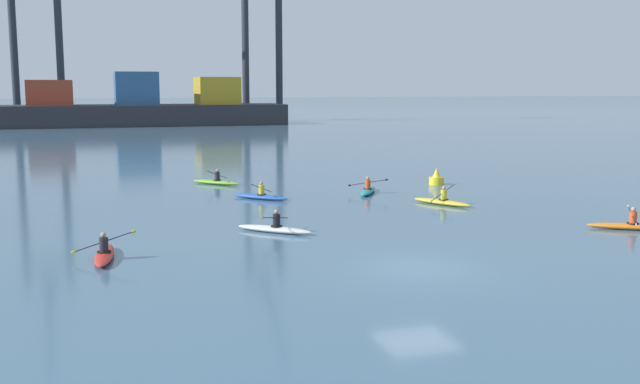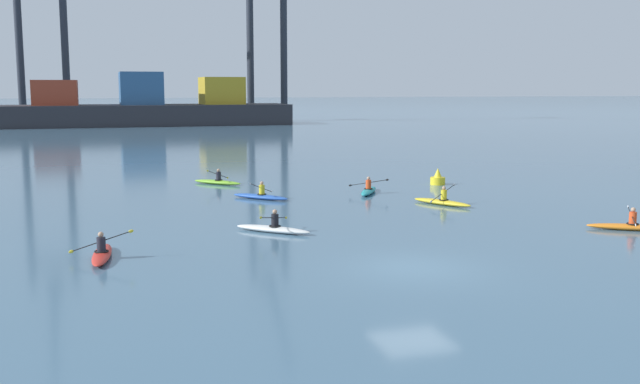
{
  "view_description": "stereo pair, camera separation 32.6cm",
  "coord_description": "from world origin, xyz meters",
  "px_view_note": "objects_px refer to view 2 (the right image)",
  "views": [
    {
      "loc": [
        -10.05,
        -21.38,
        5.84
      ],
      "look_at": [
        0.99,
        13.69,
        0.6
      ],
      "focal_mm": 41.27,
      "sensor_mm": 36.0,
      "label": 1
    },
    {
      "loc": [
        -9.73,
        -21.48,
        5.84
      ],
      "look_at": [
        0.99,
        13.69,
        0.6
      ],
      "focal_mm": 41.27,
      "sensor_mm": 36.0,
      "label": 2
    }
  ],
  "objects_px": {
    "kayak_white": "(273,228)",
    "kayak_lime": "(217,181)",
    "channel_buoy": "(438,179)",
    "kayak_blue": "(261,196)",
    "kayak_red": "(102,254)",
    "kayak_yellow": "(442,201)",
    "gantry_crane_west_mid": "(268,7)",
    "kayak_orange": "(630,226)",
    "container_barge": "(143,108)",
    "gantry_crane_west": "(40,5)",
    "kayak_teal": "(369,190)"
  },
  "relations": [
    {
      "from": "gantry_crane_west",
      "to": "kayak_orange",
      "type": "bearing_deg",
      "value": -74.65
    },
    {
      "from": "kayak_lime",
      "to": "gantry_crane_west",
      "type": "bearing_deg",
      "value": 99.81
    },
    {
      "from": "channel_buoy",
      "to": "kayak_red",
      "type": "distance_m",
      "value": 24.34
    },
    {
      "from": "channel_buoy",
      "to": "kayak_teal",
      "type": "bearing_deg",
      "value": -156.83
    },
    {
      "from": "kayak_lime",
      "to": "kayak_teal",
      "type": "xyz_separation_m",
      "value": [
        7.43,
        -6.32,
        0.0
      ]
    },
    {
      "from": "container_barge",
      "to": "kayak_orange",
      "type": "height_order",
      "value": "container_barge"
    },
    {
      "from": "kayak_orange",
      "to": "kayak_teal",
      "type": "height_order",
      "value": "same"
    },
    {
      "from": "kayak_blue",
      "to": "kayak_red",
      "type": "bearing_deg",
      "value": -124.86
    },
    {
      "from": "container_barge",
      "to": "kayak_blue",
      "type": "distance_m",
      "value": 79.69
    },
    {
      "from": "kayak_lime",
      "to": "channel_buoy",
      "type": "bearing_deg",
      "value": -17.56
    },
    {
      "from": "channel_buoy",
      "to": "kayak_orange",
      "type": "distance_m",
      "value": 15.43
    },
    {
      "from": "kayak_yellow",
      "to": "kayak_white",
      "type": "distance_m",
      "value": 10.71
    },
    {
      "from": "kayak_red",
      "to": "kayak_orange",
      "type": "xyz_separation_m",
      "value": [
        20.93,
        -1.07,
        0.0
      ]
    },
    {
      "from": "kayak_lime",
      "to": "kayak_orange",
      "type": "bearing_deg",
      "value": -54.21
    },
    {
      "from": "gantry_crane_west_mid",
      "to": "container_barge",
      "type": "bearing_deg",
      "value": -158.71
    },
    {
      "from": "kayak_red",
      "to": "kayak_blue",
      "type": "distance_m",
      "value": 14.25
    },
    {
      "from": "kayak_white",
      "to": "kayak_teal",
      "type": "distance_m",
      "value": 12.01
    },
    {
      "from": "gantry_crane_west_mid",
      "to": "kayak_yellow",
      "type": "distance_m",
      "value": 95.51
    },
    {
      "from": "container_barge",
      "to": "gantry_crane_west",
      "type": "bearing_deg",
      "value": 140.21
    },
    {
      "from": "gantry_crane_west",
      "to": "gantry_crane_west_mid",
      "type": "bearing_deg",
      "value": -5.97
    },
    {
      "from": "kayak_lime",
      "to": "kayak_blue",
      "type": "relative_size",
      "value": 0.99
    },
    {
      "from": "container_barge",
      "to": "kayak_white",
      "type": "distance_m",
      "value": 88.62
    },
    {
      "from": "gantry_crane_west",
      "to": "kayak_blue",
      "type": "distance_m",
      "value": 95.29
    },
    {
      "from": "kayak_orange",
      "to": "channel_buoy",
      "type": "bearing_deg",
      "value": 94.61
    },
    {
      "from": "gantry_crane_west",
      "to": "kayak_lime",
      "type": "distance_m",
      "value": 88.68
    },
    {
      "from": "container_barge",
      "to": "kayak_yellow",
      "type": "height_order",
      "value": "container_barge"
    },
    {
      "from": "container_barge",
      "to": "kayak_orange",
      "type": "bearing_deg",
      "value": -81.45
    },
    {
      "from": "kayak_red",
      "to": "kayak_yellow",
      "type": "distance_m",
      "value": 17.96
    },
    {
      "from": "gantry_crane_west_mid",
      "to": "kayak_white",
      "type": "height_order",
      "value": "gantry_crane_west_mid"
    },
    {
      "from": "kayak_white",
      "to": "kayak_blue",
      "type": "bearing_deg",
      "value": 80.87
    },
    {
      "from": "kayak_blue",
      "to": "gantry_crane_west",
      "type": "bearing_deg",
      "value": 99.85
    },
    {
      "from": "kayak_yellow",
      "to": "kayak_blue",
      "type": "xyz_separation_m",
      "value": [
        -8.32,
        4.51,
        -0.0
      ]
    },
    {
      "from": "container_barge",
      "to": "channel_buoy",
      "type": "distance_m",
      "value": 78.1
    },
    {
      "from": "gantry_crane_west",
      "to": "kayak_teal",
      "type": "distance_m",
      "value": 96.21
    },
    {
      "from": "container_barge",
      "to": "kayak_blue",
      "type": "relative_size",
      "value": 15.81
    },
    {
      "from": "gantry_crane_west_mid",
      "to": "kayak_lime",
      "type": "relative_size",
      "value": 14.18
    },
    {
      "from": "kayak_teal",
      "to": "kayak_white",
      "type": "bearing_deg",
      "value": -129.54
    },
    {
      "from": "container_barge",
      "to": "kayak_lime",
      "type": "height_order",
      "value": "container_barge"
    },
    {
      "from": "channel_buoy",
      "to": "kayak_orange",
      "type": "relative_size",
      "value": 0.31
    },
    {
      "from": "kayak_teal",
      "to": "channel_buoy",
      "type": "bearing_deg",
      "value": 23.17
    },
    {
      "from": "kayak_white",
      "to": "kayak_lime",
      "type": "bearing_deg",
      "value": 89.18
    },
    {
      "from": "gantry_crane_west_mid",
      "to": "kayak_red",
      "type": "distance_m",
      "value": 105.77
    },
    {
      "from": "gantry_crane_west_mid",
      "to": "kayak_orange",
      "type": "relative_size",
      "value": 12.5
    },
    {
      "from": "container_barge",
      "to": "gantry_crane_west_mid",
      "type": "xyz_separation_m",
      "value": [
        21.91,
        8.54,
        16.85
      ]
    },
    {
      "from": "gantry_crane_west",
      "to": "kayak_white",
      "type": "distance_m",
      "value": 103.73
    },
    {
      "from": "kayak_white",
      "to": "kayak_red",
      "type": "bearing_deg",
      "value": -157.64
    },
    {
      "from": "channel_buoy",
      "to": "kayak_blue",
      "type": "relative_size",
      "value": 0.35
    },
    {
      "from": "channel_buoy",
      "to": "container_barge",
      "type": "bearing_deg",
      "value": 99.33
    },
    {
      "from": "kayak_yellow",
      "to": "kayak_lime",
      "type": "distance_m",
      "value": 14.68
    },
    {
      "from": "channel_buoy",
      "to": "kayak_lime",
      "type": "bearing_deg",
      "value": 162.44
    }
  ]
}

